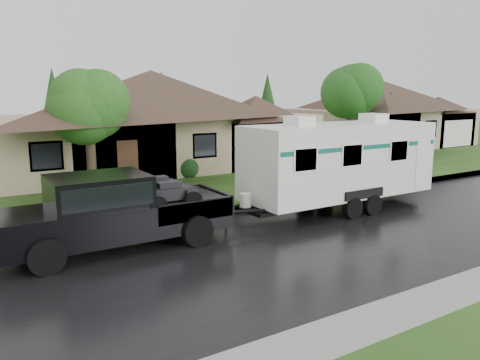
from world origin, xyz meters
name	(u,v)px	position (x,y,z in m)	size (l,w,h in m)	color
ground	(254,229)	(0.00, 0.00, 0.00)	(140.00, 140.00, 0.00)	#254A17
road	(291,245)	(0.00, -2.00, 0.01)	(140.00, 8.00, 0.01)	black
curb	(221,212)	(0.00, 2.25, 0.07)	(140.00, 0.50, 0.15)	gray
lawn	(116,167)	(0.00, 15.00, 0.07)	(140.00, 26.00, 0.15)	#254A17
house_main	(157,107)	(2.29, 13.84, 3.59)	(19.44, 10.80, 6.90)	tan
house_neighbor	(383,107)	(22.27, 14.34, 3.32)	(15.12, 9.72, 6.45)	tan
tree_left_green	(88,106)	(-3.44, 7.03, 3.92)	(3.29, 3.29, 5.44)	#382B1E
tree_right_green	(352,93)	(14.10, 9.76, 4.42)	(3.72, 3.72, 6.15)	#382B1E
shrub_row	(187,167)	(2.00, 9.30, 0.65)	(13.60, 1.00, 1.00)	#143814
pickup_truck	(111,209)	(-4.61, 0.48, 1.18)	(6.60, 2.51, 2.20)	black
travel_trailer	(339,160)	(4.21, 0.48, 1.94)	(8.15, 2.86, 3.65)	white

